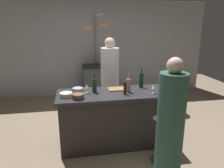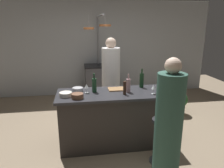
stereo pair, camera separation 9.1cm
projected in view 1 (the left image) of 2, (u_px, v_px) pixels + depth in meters
ground_plane at (114, 142)px, 3.64m from camera, size 9.00×9.00×0.00m
back_wall at (95, 48)px, 5.99m from camera, size 6.40×0.16×2.60m
kitchen_island at (114, 118)px, 3.51m from camera, size 1.80×0.72×0.90m
stove_range at (97, 81)px, 5.84m from camera, size 0.80×0.64×0.89m
chef at (110, 84)px, 4.28m from camera, size 0.36×0.36×1.71m
bar_stool_right at (161, 138)px, 3.05m from camera, size 0.28×0.28×0.68m
guest_right at (170, 127)px, 2.60m from camera, size 0.34×0.34×1.60m
overhead_pot_rack at (96, 38)px, 5.08m from camera, size 0.59×1.44×2.17m
potted_plant at (177, 101)px, 4.77m from camera, size 0.36×0.36×0.52m
cutting_board at (118, 89)px, 3.55m from camera, size 0.32×0.22×0.02m
pepper_mill at (125, 88)px, 3.28m from camera, size 0.05×0.05×0.21m
wine_bottle_rose at (128, 85)px, 3.39m from camera, size 0.07×0.07×0.30m
wine_bottle_green at (94, 85)px, 3.38m from camera, size 0.07×0.07×0.31m
wine_bottle_red at (141, 80)px, 3.66m from camera, size 0.07×0.07×0.33m
wine_glass_near_right_guest at (154, 87)px, 3.31m from camera, size 0.07×0.07×0.15m
wine_glass_by_chef at (87, 87)px, 3.33m from camera, size 0.07×0.07×0.15m
mixing_bowl_ceramic at (66, 95)px, 3.18m from camera, size 0.19×0.19×0.07m
mixing_bowl_steel at (78, 90)px, 3.44m from camera, size 0.17×0.17×0.06m
mixing_bowl_wooden at (78, 96)px, 3.10m from camera, size 0.18×0.18×0.07m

